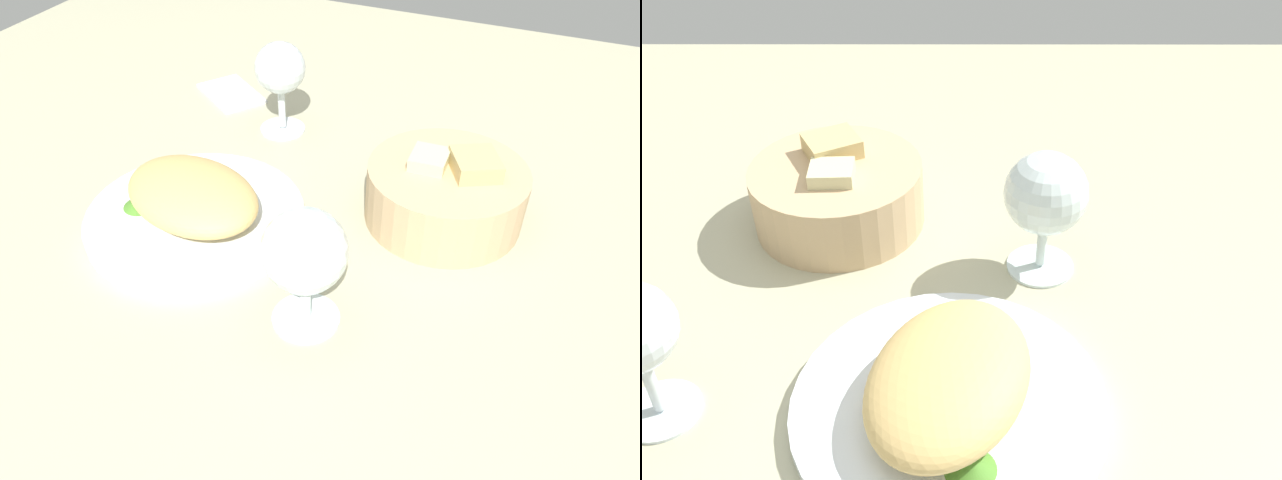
{
  "view_description": "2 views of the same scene",
  "coord_description": "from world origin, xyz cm",
  "views": [
    {
      "loc": [
        30.79,
        -50.09,
        44.31
      ],
      "look_at": [
        11.75,
        -6.54,
        4.04
      ],
      "focal_mm": 34.24,
      "sensor_mm": 36.0,
      "label": 1
    },
    {
      "loc": [
        -41.83,
        -5.91,
        45.88
      ],
      "look_at": [
        10.39,
        -5.83,
        5.65
      ],
      "focal_mm": 40.22,
      "sensor_mm": 36.0,
      "label": 2
    }
  ],
  "objects": [
    {
      "name": "plate",
      "position": [
        -4.69,
        -4.86,
        0.7
      ],
      "size": [
        25.2,
        25.2,
        1.4
      ],
      "primitive_type": "cylinder",
      "color": "white",
      "rests_on": "ground_plane"
    },
    {
      "name": "bread_basket",
      "position": [
        21.32,
        7.32,
        3.62
      ],
      "size": [
        18.02,
        18.02,
        8.75
      ],
      "color": "tan",
      "rests_on": "ground_plane"
    },
    {
      "name": "ground_plane",
      "position": [
        0.0,
        0.0,
        -1.0
      ],
      "size": [
        140.0,
        140.0,
        2.0
      ],
      "primitive_type": "cube",
      "color": "#B1AE8E"
    },
    {
      "name": "wine_glass_near",
      "position": [
        13.35,
        -13.62,
        8.37
      ],
      "size": [
        7.96,
        7.96,
        12.82
      ],
      "color": "silver",
      "rests_on": "ground_plane"
    },
    {
      "name": "omelette",
      "position": [
        -4.69,
        -4.86,
        3.85
      ],
      "size": [
        20.55,
        17.16,
        4.89
      ],
      "primitive_type": "ellipsoid",
      "rotation": [
        0.0,
        0.0,
        -0.33
      ],
      "color": "#DDB66A",
      "rests_on": "plate"
    },
    {
      "name": "lettuce_garnish",
      "position": [
        -11.17,
        -6.47,
        2.04
      ],
      "size": [
        3.89,
        3.89,
        1.28
      ],
      "primitive_type": "cone",
      "color": "#4C882C",
      "rests_on": "plate"
    }
  ]
}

